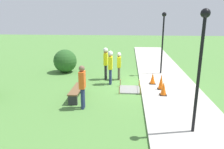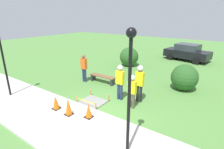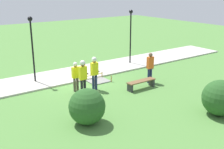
{
  "view_description": "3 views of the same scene",
  "coord_description": "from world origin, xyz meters",
  "px_view_note": "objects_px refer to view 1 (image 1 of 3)",
  "views": [
    {
      "loc": [
        -11.8,
        0.69,
        3.83
      ],
      "look_at": [
        -1.55,
        1.47,
        0.99
      ],
      "focal_mm": 35.0,
      "sensor_mm": 36.0,
      "label": 1
    },
    {
      "loc": [
        4.46,
        -5.46,
        4.25
      ],
      "look_at": [
        -0.73,
        1.98,
        1.18
      ],
      "focal_mm": 28.0,
      "sensor_mm": 36.0,
      "label": 2
    },
    {
      "loc": [
        7.84,
        14.35,
        5.59
      ],
      "look_at": [
        -1.0,
        1.99,
        0.8
      ],
      "focal_mm": 45.0,
      "sensor_mm": 36.0,
      "label": 3
    }
  ],
  "objects_px": {
    "park_bench": "(77,91)",
    "traffic_cone_far_patch": "(161,82)",
    "traffic_cone_sidewalk_edge": "(153,79)",
    "worker_assistant": "(119,64)",
    "lamppost_far": "(201,55)",
    "bystander_in_orange_shirt": "(82,84)",
    "traffic_cone_near_patch": "(164,89)",
    "lamppost_near": "(163,34)",
    "worker_supervisor": "(106,60)",
    "worker_trainee": "(110,64)"
  },
  "relations": [
    {
      "from": "park_bench",
      "to": "traffic_cone_far_patch",
      "type": "bearing_deg",
      "value": -72.33
    },
    {
      "from": "park_bench",
      "to": "traffic_cone_sidewalk_edge",
      "type": "bearing_deg",
      "value": -59.94
    },
    {
      "from": "worker_assistant",
      "to": "lamppost_far",
      "type": "height_order",
      "value": "lamppost_far"
    },
    {
      "from": "lamppost_far",
      "to": "bystander_in_orange_shirt",
      "type": "bearing_deg",
      "value": 66.54
    },
    {
      "from": "worker_assistant",
      "to": "traffic_cone_near_patch",
      "type": "bearing_deg",
      "value": -140.76
    },
    {
      "from": "traffic_cone_sidewalk_edge",
      "to": "bystander_in_orange_shirt",
      "type": "height_order",
      "value": "bystander_in_orange_shirt"
    },
    {
      "from": "traffic_cone_sidewalk_edge",
      "to": "bystander_in_orange_shirt",
      "type": "distance_m",
      "value": 4.66
    },
    {
      "from": "traffic_cone_sidewalk_edge",
      "to": "bystander_in_orange_shirt",
      "type": "relative_size",
      "value": 0.34
    },
    {
      "from": "traffic_cone_far_patch",
      "to": "lamppost_far",
      "type": "bearing_deg",
      "value": -173.62
    },
    {
      "from": "lamppost_far",
      "to": "lamppost_near",
      "type": "bearing_deg",
      "value": 0.25
    },
    {
      "from": "worker_supervisor",
      "to": "worker_trainee",
      "type": "distance_m",
      "value": 1.01
    },
    {
      "from": "traffic_cone_near_patch",
      "to": "bystander_in_orange_shirt",
      "type": "relative_size",
      "value": 0.36
    },
    {
      "from": "bystander_in_orange_shirt",
      "to": "traffic_cone_sidewalk_edge",
      "type": "bearing_deg",
      "value": -44.34
    },
    {
      "from": "worker_supervisor",
      "to": "bystander_in_orange_shirt",
      "type": "height_order",
      "value": "worker_supervisor"
    },
    {
      "from": "worker_supervisor",
      "to": "traffic_cone_near_patch",
      "type": "bearing_deg",
      "value": -132.0
    },
    {
      "from": "lamppost_near",
      "to": "worker_supervisor",
      "type": "bearing_deg",
      "value": 111.06
    },
    {
      "from": "worker_supervisor",
      "to": "traffic_cone_sidewalk_edge",
      "type": "bearing_deg",
      "value": -110.44
    },
    {
      "from": "traffic_cone_far_patch",
      "to": "bystander_in_orange_shirt",
      "type": "distance_m",
      "value": 4.36
    },
    {
      "from": "worker_supervisor",
      "to": "worker_trainee",
      "type": "bearing_deg",
      "value": -158.94
    },
    {
      "from": "traffic_cone_far_patch",
      "to": "lamppost_far",
      "type": "relative_size",
      "value": 0.2
    },
    {
      "from": "traffic_cone_near_patch",
      "to": "worker_supervisor",
      "type": "height_order",
      "value": "worker_supervisor"
    },
    {
      "from": "park_bench",
      "to": "lamppost_far",
      "type": "height_order",
      "value": "lamppost_far"
    },
    {
      "from": "worker_assistant",
      "to": "worker_trainee",
      "type": "distance_m",
      "value": 1.06
    },
    {
      "from": "worker_trainee",
      "to": "worker_supervisor",
      "type": "bearing_deg",
      "value": 21.06
    },
    {
      "from": "lamppost_near",
      "to": "worker_assistant",
      "type": "bearing_deg",
      "value": 116.45
    },
    {
      "from": "lamppost_near",
      "to": "traffic_cone_far_patch",
      "type": "bearing_deg",
      "value": 172.3
    },
    {
      "from": "park_bench",
      "to": "worker_trainee",
      "type": "relative_size",
      "value": 0.96
    },
    {
      "from": "traffic_cone_near_patch",
      "to": "worker_supervisor",
      "type": "bearing_deg",
      "value": 48.0
    },
    {
      "from": "worker_assistant",
      "to": "traffic_cone_far_patch",
      "type": "bearing_deg",
      "value": -129.9
    },
    {
      "from": "park_bench",
      "to": "lamppost_near",
      "type": "height_order",
      "value": "lamppost_near"
    },
    {
      "from": "traffic_cone_near_patch",
      "to": "park_bench",
      "type": "height_order",
      "value": "traffic_cone_near_patch"
    },
    {
      "from": "traffic_cone_near_patch",
      "to": "worker_assistant",
      "type": "bearing_deg",
      "value": 39.24
    },
    {
      "from": "worker_supervisor",
      "to": "worker_trainee",
      "type": "xyz_separation_m",
      "value": [
        -0.94,
        -0.36,
        -0.02
      ]
    },
    {
      "from": "traffic_cone_near_patch",
      "to": "lamppost_near",
      "type": "bearing_deg",
      "value": -6.17
    },
    {
      "from": "park_bench",
      "to": "lamppost_far",
      "type": "bearing_deg",
      "value": -122.32
    },
    {
      "from": "traffic_cone_near_patch",
      "to": "traffic_cone_sidewalk_edge",
      "type": "bearing_deg",
      "value": 10.9
    },
    {
      "from": "traffic_cone_far_patch",
      "to": "lamppost_near",
      "type": "distance_m",
      "value": 3.9
    },
    {
      "from": "traffic_cone_far_patch",
      "to": "traffic_cone_sidewalk_edge",
      "type": "height_order",
      "value": "traffic_cone_far_patch"
    },
    {
      "from": "traffic_cone_near_patch",
      "to": "worker_trainee",
      "type": "xyz_separation_m",
      "value": [
        1.81,
        2.69,
        0.73
      ]
    },
    {
      "from": "lamppost_far",
      "to": "traffic_cone_far_patch",
      "type": "bearing_deg",
      "value": 6.38
    },
    {
      "from": "traffic_cone_near_patch",
      "to": "bystander_in_orange_shirt",
      "type": "distance_m",
      "value": 3.94
    },
    {
      "from": "worker_trainee",
      "to": "bystander_in_orange_shirt",
      "type": "xyz_separation_m",
      "value": [
        -3.38,
        0.87,
        -0.1
      ]
    },
    {
      "from": "park_bench",
      "to": "worker_assistant",
      "type": "distance_m",
      "value": 3.73
    },
    {
      "from": "traffic_cone_sidewalk_edge",
      "to": "worker_supervisor",
      "type": "distance_m",
      "value": 3.0
    },
    {
      "from": "traffic_cone_far_patch",
      "to": "worker_assistant",
      "type": "relative_size",
      "value": 0.47
    },
    {
      "from": "traffic_cone_near_patch",
      "to": "park_bench",
      "type": "xyz_separation_m",
      "value": [
        -0.44,
        4.08,
        -0.08
      ]
    },
    {
      "from": "traffic_cone_far_patch",
      "to": "traffic_cone_sidewalk_edge",
      "type": "bearing_deg",
      "value": 21.43
    },
    {
      "from": "traffic_cone_sidewalk_edge",
      "to": "lamppost_near",
      "type": "relative_size",
      "value": 0.16
    },
    {
      "from": "traffic_cone_near_patch",
      "to": "lamppost_far",
      "type": "relative_size",
      "value": 0.17
    },
    {
      "from": "park_bench",
      "to": "worker_supervisor",
      "type": "distance_m",
      "value": 3.45
    }
  ]
}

